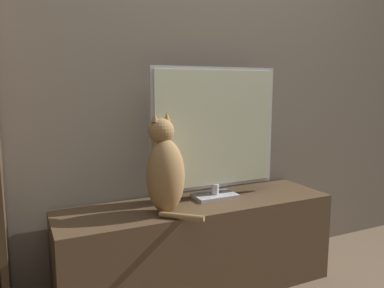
{
  "coord_description": "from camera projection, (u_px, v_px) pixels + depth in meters",
  "views": [
    {
      "loc": [
        -0.86,
        -0.76,
        1.11
      ],
      "look_at": [
        -0.05,
        0.96,
        0.82
      ],
      "focal_mm": 35.0,
      "sensor_mm": 36.0,
      "label": 1
    }
  ],
  "objects": [
    {
      "name": "tv",
      "position": [
        215.0,
        131.0,
        2.04
      ],
      "size": [
        0.74,
        0.14,
        0.72
      ],
      "color": "#B7B7BC",
      "rests_on": "tv_stand"
    },
    {
      "name": "cat",
      "position": [
        165.0,
        171.0,
        1.82
      ],
      "size": [
        0.23,
        0.32,
        0.49
      ],
      "rotation": [
        0.0,
        0.0,
        0.23
      ],
      "color": "#997547",
      "rests_on": "tv_stand"
    },
    {
      "name": "tv_stand",
      "position": [
        198.0,
        247.0,
        2.04
      ],
      "size": [
        1.5,
        0.41,
        0.5
      ],
      "color": "brown",
      "rests_on": "ground_plane"
    },
    {
      "name": "wall_back",
      "position": [
        179.0,
        53.0,
        2.1
      ],
      "size": [
        4.8,
        0.05,
        2.6
      ],
      "color": "#756B5B",
      "rests_on": "ground_plane"
    }
  ]
}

